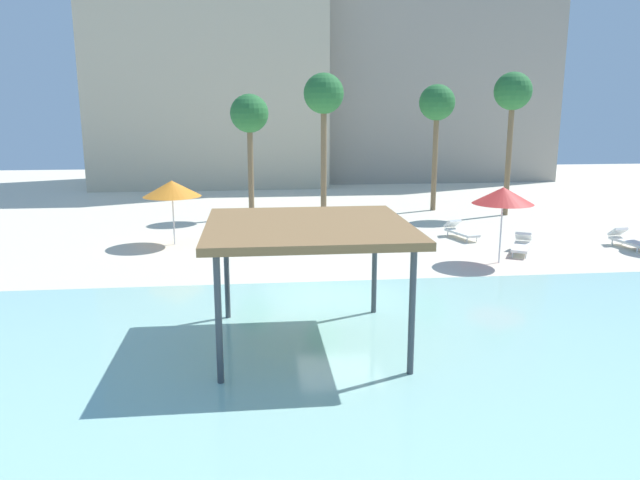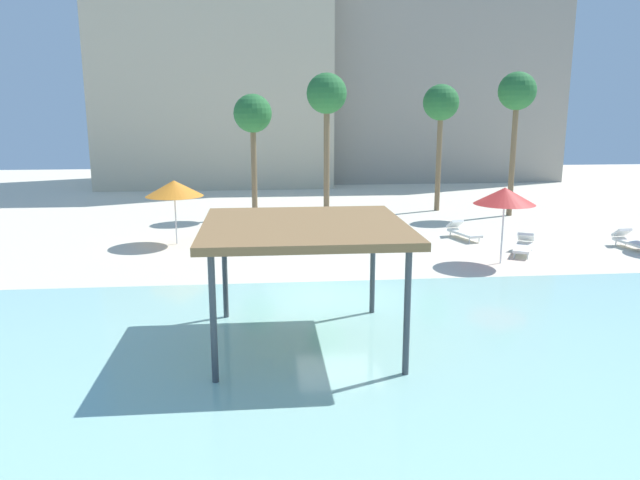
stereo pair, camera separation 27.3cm
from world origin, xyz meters
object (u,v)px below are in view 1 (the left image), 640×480
Objects in this scene: beach_umbrella_orange_1 at (172,189)px; beach_umbrella_red_2 at (503,196)px; lounge_chair_0 at (627,240)px; palm_tree_3 at (437,106)px; palm_tree_0 at (513,95)px; lounge_chair_1 at (522,245)px; shade_pavilion at (308,230)px; palm_tree_2 at (324,98)px; lounge_chair_2 at (460,231)px; palm_tree_1 at (249,116)px.

beach_umbrella_red_2 reaches higher than beach_umbrella_orange_1.
beach_umbrella_orange_1 reaches higher than lounge_chair_0.
palm_tree_3 is (-5.12, 9.75, 5.27)m from lounge_chair_0.
lounge_chair_1 is at bearing -108.81° from palm_tree_0.
lounge_chair_0 is 9.90m from palm_tree_0.
lounge_chair_1 is (9.06, 8.33, -2.44)m from shade_pavilion.
beach_umbrella_orange_1 is 0.39× the size of palm_tree_3.
palm_tree_0 is at bearing 17.87° from beach_umbrella_orange_1.
palm_tree_2 is at bearing 82.08° from shade_pavilion.
lounge_chair_0 is at bearing 52.18° from lounge_chair_2.
beach_umbrella_orange_1 is 1.36× the size of lounge_chair_0.
shade_pavilion is at bearing -114.82° from palm_tree_3.
palm_tree_0 is (4.27, 9.60, 3.66)m from beach_umbrella_red_2.
beach_umbrella_red_2 is at bearing 42.53° from shade_pavilion.
beach_umbrella_red_2 is at bearing -17.80° from lounge_chair_1.
beach_umbrella_orange_1 is 8.65m from palm_tree_2.
palm_tree_1 is at bearing 131.10° from beach_umbrella_red_2.
palm_tree_0 is (11.87, 16.57, 3.35)m from shade_pavilion.
lounge_chair_2 is 9.02m from palm_tree_3.
palm_tree_3 is at bearing 149.94° from palm_tree_0.
lounge_chair_1 is at bearing -45.79° from palm_tree_2.
palm_tree_1 is 0.87× the size of palm_tree_2.
lounge_chair_1 is at bearing 42.85° from beach_umbrella_red_2.
palm_tree_0 reaches higher than lounge_chair_1.
shade_pavilion is at bearing -85.52° from palm_tree_1.
beach_umbrella_orange_1 is 0.37× the size of palm_tree_2.
palm_tree_1 reaches higher than lounge_chair_1.
palm_tree_3 is (8.55, 18.49, 2.84)m from shade_pavilion.
beach_umbrella_orange_1 is at bearing -151.13° from palm_tree_3.
beach_umbrella_red_2 is at bearing -80.12° from lounge_chair_0.
shade_pavilion is 13.77m from lounge_chair_2.
lounge_chair_2 is 0.32× the size of palm_tree_1.
lounge_chair_1 is at bearing 42.58° from shade_pavilion.
shade_pavilion is 2.38× the size of lounge_chair_0.
palm_tree_1 is (-8.95, 10.26, 2.63)m from beach_umbrella_red_2.
palm_tree_2 reaches higher than palm_tree_1.
palm_tree_2 is 1.06× the size of palm_tree_3.
palm_tree_0 is at bearing 66.03° from beach_umbrella_red_2.
palm_tree_3 is (0.95, 11.52, 3.15)m from beach_umbrella_red_2.
beach_umbrella_orange_1 is at bearing -117.96° from palm_tree_1.
lounge_chair_0 is at bearing -77.03° from palm_tree_0.
lounge_chair_2 is at bearing 90.25° from beach_umbrella_red_2.
beach_umbrella_red_2 is 13.87m from palm_tree_1.
lounge_chair_1 is at bearing -91.24° from lounge_chair_0.
palm_tree_1 is at bearing 94.48° from shade_pavilion.
lounge_chair_1 is 0.29× the size of palm_tree_3.
lounge_chair_0 is at bearing -29.49° from palm_tree_1.
lounge_chair_0 is 0.29× the size of palm_tree_3.
lounge_chair_1 is (1.46, 1.35, -2.13)m from beach_umbrella_red_2.
palm_tree_1 reaches higher than beach_umbrella_orange_1.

